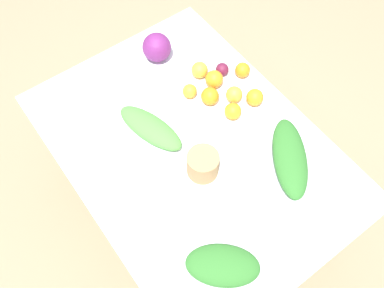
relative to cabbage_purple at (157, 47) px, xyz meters
The scene contains 16 objects.
ground_plane 0.96m from the cabbage_purple, 161.93° to the left, with size 8.00×8.00×0.00m, color #937A5B.
dining_table 0.56m from the cabbage_purple, 161.93° to the left, with size 1.41×1.02×0.72m.
cabbage_purple is the anchor object (origin of this frame).
paper_bag 0.67m from the cabbage_purple, 162.36° to the left, with size 0.13×0.13×0.12m, color #A87F51.
greens_bunch_scallion 1.07m from the cabbage_purple, 158.82° to the left, with size 0.28×0.16×0.07m, color #2D6B28.
greens_bunch_dandelion 0.83m from the cabbage_purple, behind, with size 0.39×0.14×0.07m, color #2D6B28.
greens_bunch_chard 0.44m from the cabbage_purple, 141.98° to the left, with size 0.34×0.12×0.07m, color #4C933D.
beet_root 0.33m from the cabbage_purple, 144.89° to the right, with size 0.06×0.06×0.06m, color #5B1933.
orange_0 0.45m from the cabbage_purple, 161.89° to the right, with size 0.08×0.08×0.08m, color #F9A833.
orange_1 0.24m from the cabbage_purple, 155.66° to the right, with size 0.08×0.08×0.08m, color #F9A833.
orange_2 0.37m from the cabbage_purple, behind, with size 0.08×0.08×0.08m, color orange.
orange_3 0.50m from the cabbage_purple, behind, with size 0.08×0.08×0.08m, color orange.
orange_4 0.43m from the cabbage_purple, 141.85° to the right, with size 0.07×0.07×0.07m, color orange.
orange_5 0.53m from the cabbage_purple, 157.71° to the right, with size 0.08×0.08×0.08m, color orange.
orange_6 0.32m from the cabbage_purple, 158.63° to the right, with size 0.08×0.08×0.08m, color orange.
orange_7 0.29m from the cabbage_purple, behind, with size 0.07×0.07×0.07m, color orange.
Camera 1 is at (-0.75, 0.56, 2.32)m, focal length 40.00 mm.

